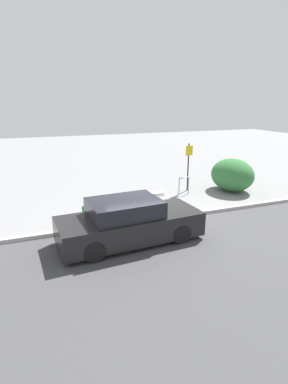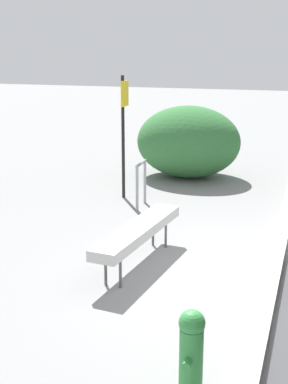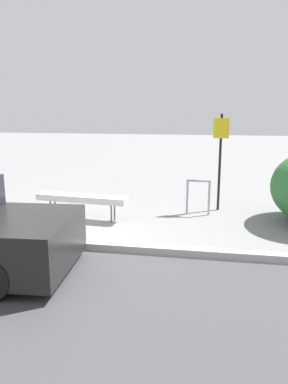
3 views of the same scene
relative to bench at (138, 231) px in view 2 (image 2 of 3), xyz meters
name	(u,v)px [view 2 (image 2 of 3)]	position (x,y,z in m)	size (l,w,h in m)	color
ground_plane	(269,293)	(-0.33, -1.74, -0.47)	(60.00, 60.00, 0.00)	gray
curb	(269,288)	(-0.33, -1.74, -0.40)	(60.00, 0.20, 0.13)	#A8A8A3
bench	(138,231)	(0.00, 0.00, 0.00)	(2.11, 0.57, 0.54)	#515156
bike_rack	(141,180)	(2.53, 0.81, 0.03)	(0.55, 0.07, 0.83)	#99999E
sign_post	(124,126)	(3.00, 1.31, 0.92)	(0.36, 0.08, 2.30)	black
fire_hydrant	(191,350)	(-2.45, -1.29, -0.06)	(0.36, 0.22, 0.77)	#338C3F
shrub_hedge	(188,142)	(5.02, 0.55, 0.32)	(1.89, 2.27, 1.57)	#337038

